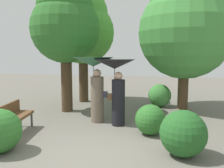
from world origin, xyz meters
TOP-DOWN VIEW (x-y plane):
  - ground_plane at (0.00, 0.00)m, footprint 40.00×40.00m
  - person_left at (-0.45, 2.35)m, footprint 1.30×1.30m
  - person_right at (0.29, 2.14)m, footprint 1.27×1.27m
  - park_bench at (-2.25, 0.64)m, footprint 0.77×1.57m
  - tree_near_left at (-1.99, 5.48)m, footprint 2.85×2.85m
  - tree_near_right at (2.43, 4.95)m, footprint 3.65×3.65m
  - tree_mid_left at (-1.94, 3.49)m, footprint 2.58×2.58m
  - bush_path_left at (2.17, 0.25)m, footprint 0.99×0.99m
  - bush_behind_bench at (1.51, 5.17)m, footprint 0.95×0.95m
  - bush_far_side at (1.39, 1.49)m, footprint 0.83×0.83m

SIDE VIEW (x-z plane):
  - ground_plane at x=0.00m, z-range 0.00..0.00m
  - bush_far_side at x=1.39m, z-range 0.00..0.83m
  - bush_behind_bench at x=1.51m, z-range 0.00..0.95m
  - bush_path_left at x=2.17m, z-range 0.00..0.99m
  - park_bench at x=-2.25m, z-range 0.10..0.93m
  - person_right at x=0.29m, z-range 0.48..2.50m
  - person_left at x=-0.45m, z-range 0.49..2.58m
  - tree_near_right at x=2.43m, z-range 0.65..5.97m
  - tree_mid_left at x=-1.94m, z-range 0.88..5.90m
  - tree_near_left at x=-1.99m, z-range 0.86..6.03m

